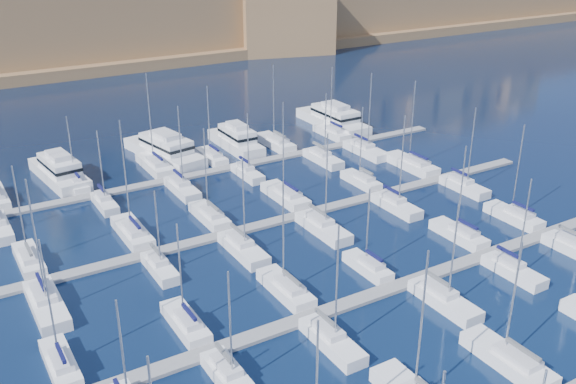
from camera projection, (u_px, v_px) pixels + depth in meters
ground at (345, 243)px, 83.69m from camera, size 600.00×600.00×0.00m
pontoon_mid_near at (406, 283)px, 74.16m from camera, size 84.00×2.00×0.40m
pontoon_mid_far at (304, 214)px, 91.49m from camera, size 84.00×2.00×0.40m
pontoon_far at (235, 167)px, 108.82m from camera, size 84.00×2.00×0.40m
sailboat_3 at (509, 360)px, 60.50m from camera, size 2.91×9.71×13.32m
sailboat_12 at (61, 364)px, 59.95m from camera, size 2.41×8.02×13.90m
sailboat_13 at (186, 323)px, 66.02m from camera, size 2.48×8.28×12.17m
sailboat_14 at (286, 289)px, 72.09m from camera, size 2.71×9.03×13.87m
sailboat_15 at (368, 267)px, 76.68m from camera, size 2.23×7.44×11.00m
sailboat_16 at (459, 234)px, 84.50m from camera, size 2.61×8.69×13.16m
sailboat_17 at (514, 216)px, 89.57m from camera, size 2.65×8.85×14.21m
sailboat_19 at (230, 378)px, 58.20m from camera, size 2.45×8.16×12.36m
sailboat_20 at (332, 340)px, 63.28m from camera, size 2.56×8.53×13.93m
sailboat_21 at (444, 300)px, 70.01m from camera, size 2.73×9.10×12.67m
sailboat_22 at (513, 270)px, 75.82m from camera, size 2.44×8.12×12.90m
sailboat_23 at (576, 249)px, 80.81m from camera, size 2.63×8.77×14.20m
sailboat_24 at (29, 260)px, 78.19m from camera, size 2.61×8.71×13.11m
sailboat_25 at (133, 232)px, 84.90m from camera, size 2.98×9.94×16.36m
sailboat_26 at (210, 216)px, 89.66m from camera, size 2.66×8.86×13.67m
sailboat_27 at (286, 196)px, 96.12m from camera, size 3.02×10.07×15.32m
sailboat_28 at (361, 181)px, 101.69m from camera, size 2.41×8.03×12.91m
sailboat_29 at (412, 164)px, 108.27m from camera, size 3.25×10.85×15.24m
sailboat_30 at (46, 304)px, 69.15m from camera, size 3.08×10.28×15.87m
sailboat_31 at (160, 267)px, 76.52m from camera, size 2.28×7.61×11.14m
sailboat_32 at (243, 248)px, 80.85m from camera, size 2.83×9.45×13.32m
sailboat_33 at (323, 227)px, 86.34m from camera, size 2.96×9.88×14.45m
sailboat_34 at (396, 205)px, 92.98m from camera, size 2.64×8.79×14.65m
sailboat_35 at (464, 186)px, 99.52m from camera, size 2.58×8.60×13.75m
sailboat_37 at (76, 184)px, 100.57m from camera, size 2.44×8.15×11.80m
sailboat_38 at (155, 165)px, 107.94m from camera, size 3.24×10.82×16.54m
sailboat_39 at (212, 157)px, 111.79m from camera, size 2.58×8.60×13.47m
sailboat_40 at (276, 142)px, 118.74m from camera, size 3.09×10.29×15.42m
sailboat_41 at (332, 133)px, 124.23m from camera, size 2.79×9.32×13.71m
sailboat_43 at (105, 203)px, 93.82m from camera, size 2.23×7.44×12.18m
sailboat_44 at (182, 188)px, 98.81m from camera, size 2.69×8.95×14.21m
sailboat_45 at (247, 173)px, 104.74m from camera, size 2.36×7.87×11.20m
sailboat_46 at (323, 158)px, 111.08m from camera, size 2.73×9.11×12.70m
sailboat_47 at (365, 150)px, 114.88m from camera, size 3.03×10.09×15.11m
motor_yacht_a at (59, 171)px, 102.86m from camera, size 6.66×16.63×5.25m
motor_yacht_b at (165, 149)px, 112.53m from camera, size 9.00×19.49×5.25m
motor_yacht_c at (236, 140)px, 117.28m from camera, size 4.53×15.00×5.25m
motor_yacht_d at (334, 118)px, 129.57m from camera, size 5.78×18.89×5.25m
fortified_city at (56, 2)px, 200.10m from camera, size 460.00×108.95×59.52m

